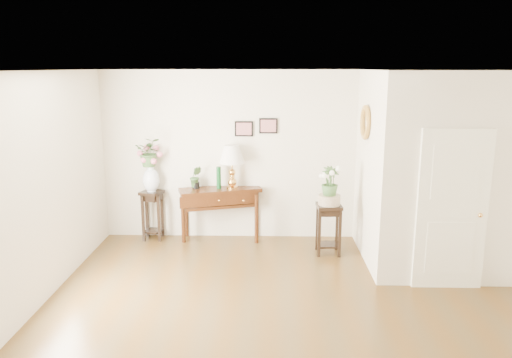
{
  "coord_description": "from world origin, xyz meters",
  "views": [
    {
      "loc": [
        -0.25,
        -5.4,
        2.84
      ],
      "look_at": [
        -0.42,
        1.3,
        1.33
      ],
      "focal_mm": 35.0,
      "sensor_mm": 36.0,
      "label": 1
    }
  ],
  "objects_px": {
    "plant_stand_a": "(153,215)",
    "plant_stand_b": "(328,229)",
    "table_lamp": "(232,168)",
    "console_table": "(221,214)"
  },
  "relations": [
    {
      "from": "console_table",
      "to": "table_lamp",
      "type": "relative_size",
      "value": 1.83
    },
    {
      "from": "console_table",
      "to": "plant_stand_a",
      "type": "height_order",
      "value": "console_table"
    },
    {
      "from": "plant_stand_a",
      "to": "table_lamp",
      "type": "bearing_deg",
      "value": 0.0
    },
    {
      "from": "console_table",
      "to": "plant_stand_a",
      "type": "distance_m",
      "value": 1.14
    },
    {
      "from": "plant_stand_b",
      "to": "console_table",
      "type": "bearing_deg",
      "value": 160.74
    },
    {
      "from": "table_lamp",
      "to": "console_table",
      "type": "bearing_deg",
      "value": 180.0
    },
    {
      "from": "console_table",
      "to": "plant_stand_b",
      "type": "bearing_deg",
      "value": -36.25
    },
    {
      "from": "plant_stand_b",
      "to": "plant_stand_a",
      "type": "bearing_deg",
      "value": 168.12
    },
    {
      "from": "plant_stand_a",
      "to": "plant_stand_b",
      "type": "relative_size",
      "value": 1.05
    },
    {
      "from": "plant_stand_a",
      "to": "plant_stand_b",
      "type": "height_order",
      "value": "plant_stand_a"
    }
  ]
}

